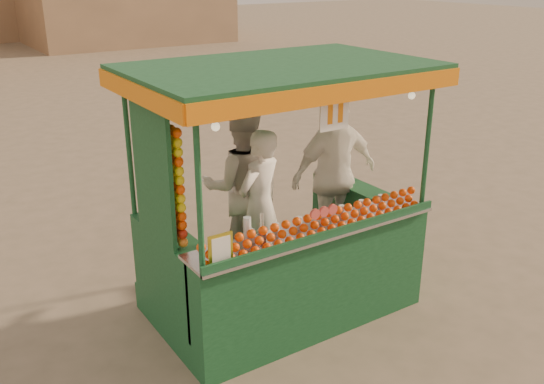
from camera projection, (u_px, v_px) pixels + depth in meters
ground at (294, 296)px, 6.83m from camera, size 90.00×90.00×0.00m
juice_cart at (280, 241)px, 6.20m from camera, size 2.93×1.90×2.66m
vendor_left at (260, 205)px, 6.37m from camera, size 0.71×0.58×1.67m
vendor_middle at (242, 186)px, 6.64m from camera, size 1.11×1.01×1.85m
vendor_right at (334, 174)px, 6.89m from camera, size 1.16×0.51×1.95m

